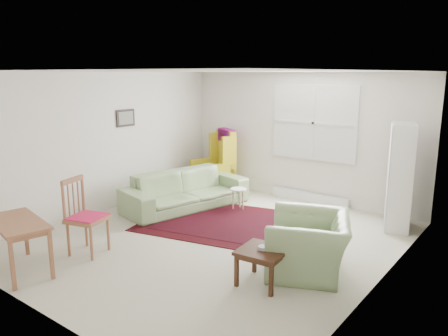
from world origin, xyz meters
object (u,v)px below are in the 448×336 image
Objects in this scene: wingback_chair at (212,160)px; stool at (239,199)px; cabinet at (400,177)px; desk at (20,246)px; armchair at (309,238)px; desk_chair at (87,217)px; coffee_table at (262,266)px; sofa at (186,183)px.

stool is (1.24, -0.75, -0.46)m from wingback_chair.
stool is 2.81m from cabinet.
armchair is at bearing 37.47° from desk.
wingback_chair reaches higher than desk_chair.
coffee_table is at bearing -46.81° from armchair.
coffee_table is at bearing -108.13° from sofa.
coffee_table is at bearing -121.42° from cabinet.
cabinet is 5.65m from desk.
coffee_table is 0.31× the size of cabinet.
sofa is 5.92× the size of stool.
stool is at bearing 130.97° from coffee_table.
desk is at bearing -55.31° from wingback_chair.
desk is at bearing -149.10° from coffee_table.
armchair is 2.72m from stool.
stool is at bearing 177.57° from cabinet.
armchair is at bearing -79.92° from desk_chair.
desk is (0.54, -4.55, -0.32)m from wingback_chair.
armchair is (3.03, -1.04, -0.04)m from sofa.
coffee_table is 0.51× the size of desk.
sofa is 1.03m from stool.
cabinet reaches higher than desk_chair.
cabinet is at bearing 76.63° from coffee_table.
cabinet is at bearing -56.56° from sofa.
desk is at bearing 150.02° from desk_chair.
armchair is 0.74m from coffee_table.
sofa is 1.38× the size of cabinet.
coffee_table is at bearing -49.03° from stool.
armchair is 3.66m from desk.
wingback_chair is at bearing 148.78° from stool.
sofa is 2.41m from desk_chair.
coffee_table is at bearing -90.42° from desk_chair.
sofa is 1.36m from wingback_chair.
armchair is at bearing 67.22° from coffee_table.
sofa is 3.71m from cabinet.
wingback_chair is at bearing 96.77° from desk.
armchair is at bearing -95.57° from sofa.
wingback_chair is 3.88m from cabinet.
cabinet is 1.62× the size of desk.
sofa is 1.79× the size of wingback_chair.
desk is (0.13, -3.26, -0.14)m from sofa.
wingback_chair is 3.30× the size of stool.
wingback_chair is 1.23× the size of desk_chair.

